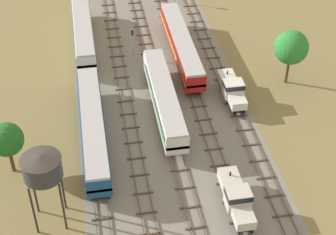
{
  "coord_description": "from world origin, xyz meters",
  "views": [
    {
      "loc": [
        -9.45,
        -11.19,
        45.54
      ],
      "look_at": [
        0.0,
        43.09,
        1.5
      ],
      "focal_mm": 57.37,
      "sensor_mm": 36.0,
      "label": 1
    }
  ],
  "objects_px": {
    "water_tower": "(42,167)",
    "shunter_loco_centre_right_midfar": "(232,88)",
    "shunter_loco_centre_nearest": "(237,197)",
    "passenger_coach_far_left_near": "(93,126)",
    "diesel_railcar_centre_left_mid": "(164,97)",
    "diesel_railcar_far_left_farther": "(83,31)",
    "passenger_coach_centre_far": "(181,44)",
    "signal_post_near": "(133,40)"
  },
  "relations": [
    {
      "from": "water_tower",
      "to": "shunter_loco_centre_right_midfar",
      "type": "bearing_deg",
      "value": 35.53
    },
    {
      "from": "shunter_loco_centre_right_midfar",
      "to": "water_tower",
      "type": "xyz_separation_m",
      "value": [
        -25.12,
        -17.94,
        5.99
      ]
    },
    {
      "from": "shunter_loco_centre_nearest",
      "to": "shunter_loco_centre_right_midfar",
      "type": "bearing_deg",
      "value": 76.11
    },
    {
      "from": "passenger_coach_far_left_near",
      "to": "diesel_railcar_centre_left_mid",
      "type": "relative_size",
      "value": 1.07
    },
    {
      "from": "passenger_coach_far_left_near",
      "to": "diesel_railcar_centre_left_mid",
      "type": "xyz_separation_m",
      "value": [
        9.85,
        4.43,
        -0.02
      ]
    },
    {
      "from": "passenger_coach_far_left_near",
      "to": "diesel_railcar_far_left_farther",
      "type": "xyz_separation_m",
      "value": [
        0.0,
        24.42,
        -0.02
      ]
    },
    {
      "from": "diesel_railcar_centre_left_mid",
      "to": "passenger_coach_centre_far",
      "type": "xyz_separation_m",
      "value": [
        4.93,
        13.27,
        0.02
      ]
    },
    {
      "from": "diesel_railcar_far_left_farther",
      "to": "diesel_railcar_centre_left_mid",
      "type": "bearing_deg",
      "value": -63.76
    },
    {
      "from": "passenger_coach_centre_far",
      "to": "signal_post_near",
      "type": "xyz_separation_m",
      "value": [
        -7.39,
        1.54,
        0.57
      ]
    },
    {
      "from": "passenger_coach_centre_far",
      "to": "water_tower",
      "type": "relative_size",
      "value": 2.3
    },
    {
      "from": "shunter_loco_centre_nearest",
      "to": "shunter_loco_centre_right_midfar",
      "type": "xyz_separation_m",
      "value": [
        4.93,
        19.93,
        0.0
      ]
    },
    {
      "from": "diesel_railcar_centre_left_mid",
      "to": "signal_post_near",
      "type": "xyz_separation_m",
      "value": [
        -2.46,
        14.82,
        0.59
      ]
    },
    {
      "from": "shunter_loco_centre_right_midfar",
      "to": "signal_post_near",
      "type": "relative_size",
      "value": 1.7
    },
    {
      "from": "passenger_coach_far_left_near",
      "to": "signal_post_near",
      "type": "height_order",
      "value": "signal_post_near"
    },
    {
      "from": "water_tower",
      "to": "shunter_loco_centre_nearest",
      "type": "bearing_deg",
      "value": -5.62
    },
    {
      "from": "passenger_coach_centre_far",
      "to": "shunter_loco_centre_nearest",
      "type": "bearing_deg",
      "value": -90.0
    },
    {
      "from": "passenger_coach_far_left_near",
      "to": "diesel_railcar_far_left_farther",
      "type": "relative_size",
      "value": 1.07
    },
    {
      "from": "diesel_railcar_far_left_farther",
      "to": "signal_post_near",
      "type": "height_order",
      "value": "signal_post_near"
    },
    {
      "from": "shunter_loco_centre_right_midfar",
      "to": "water_tower",
      "type": "height_order",
      "value": "water_tower"
    },
    {
      "from": "shunter_loco_centre_nearest",
      "to": "water_tower",
      "type": "bearing_deg",
      "value": 174.38
    },
    {
      "from": "shunter_loco_centre_nearest",
      "to": "passenger_coach_far_left_near",
      "type": "relative_size",
      "value": 0.38
    },
    {
      "from": "passenger_coach_centre_far",
      "to": "water_tower",
      "type": "bearing_deg",
      "value": -123.93
    },
    {
      "from": "shunter_loco_centre_nearest",
      "to": "passenger_coach_centre_far",
      "type": "xyz_separation_m",
      "value": [
        -0.0,
        32.0,
        0.6
      ]
    },
    {
      "from": "shunter_loco_centre_right_midfar",
      "to": "diesel_railcar_centre_left_mid",
      "type": "bearing_deg",
      "value": -173.08
    },
    {
      "from": "shunter_loco_centre_nearest",
      "to": "diesel_railcar_far_left_farther",
      "type": "height_order",
      "value": "diesel_railcar_far_left_farther"
    },
    {
      "from": "diesel_railcar_centre_left_mid",
      "to": "passenger_coach_centre_far",
      "type": "height_order",
      "value": "same"
    },
    {
      "from": "passenger_coach_centre_far",
      "to": "shunter_loco_centre_right_midfar",
      "type": "bearing_deg",
      "value": -67.8
    },
    {
      "from": "shunter_loco_centre_right_midfar",
      "to": "diesel_railcar_far_left_farther",
      "type": "distance_m",
      "value": 27.24
    },
    {
      "from": "water_tower",
      "to": "signal_post_near",
      "type": "bearing_deg",
      "value": 67.92
    },
    {
      "from": "signal_post_near",
      "to": "passenger_coach_centre_far",
      "type": "bearing_deg",
      "value": -11.8
    },
    {
      "from": "passenger_coach_far_left_near",
      "to": "diesel_railcar_far_left_farther",
      "type": "distance_m",
      "value": 24.42
    },
    {
      "from": "passenger_coach_centre_far",
      "to": "water_tower",
      "type": "distance_m",
      "value": 36.57
    },
    {
      "from": "passenger_coach_centre_far",
      "to": "diesel_railcar_far_left_farther",
      "type": "relative_size",
      "value": 1.07
    },
    {
      "from": "shunter_loco_centre_nearest",
      "to": "signal_post_near",
      "type": "distance_m",
      "value": 34.37
    },
    {
      "from": "diesel_railcar_centre_left_mid",
      "to": "water_tower",
      "type": "bearing_deg",
      "value": -132.36
    },
    {
      "from": "diesel_railcar_centre_left_mid",
      "to": "shunter_loco_centre_right_midfar",
      "type": "height_order",
      "value": "diesel_railcar_centre_left_mid"
    },
    {
      "from": "shunter_loco_centre_right_midfar",
      "to": "shunter_loco_centre_nearest",
      "type": "bearing_deg",
      "value": -103.89
    },
    {
      "from": "diesel_railcar_centre_left_mid",
      "to": "shunter_loco_centre_right_midfar",
      "type": "xyz_separation_m",
      "value": [
        9.85,
        1.2,
        -0.59
      ]
    },
    {
      "from": "passenger_coach_far_left_near",
      "to": "passenger_coach_centre_far",
      "type": "bearing_deg",
      "value": 50.14
    },
    {
      "from": "passenger_coach_far_left_near",
      "to": "passenger_coach_centre_far",
      "type": "relative_size",
      "value": 1.0
    },
    {
      "from": "shunter_loco_centre_right_midfar",
      "to": "passenger_coach_centre_far",
      "type": "xyz_separation_m",
      "value": [
        -4.93,
        12.07,
        0.6
      ]
    },
    {
      "from": "diesel_railcar_centre_left_mid",
      "to": "passenger_coach_centre_far",
      "type": "distance_m",
      "value": 14.16
    }
  ]
}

